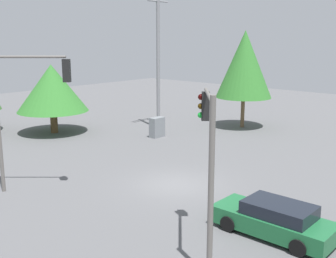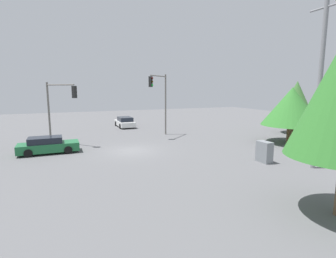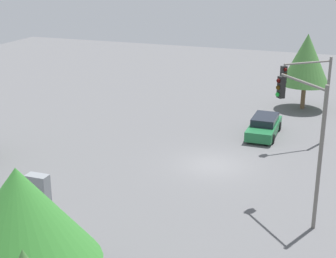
% 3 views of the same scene
% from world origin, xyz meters
% --- Properties ---
extents(ground_plane, '(80.00, 80.00, 0.00)m').
position_xyz_m(ground_plane, '(0.00, 0.00, 0.00)').
color(ground_plane, '#5B5B5E').
extents(sedan_green, '(1.91, 4.60, 1.34)m').
position_xyz_m(sedan_green, '(-1.81, -6.46, 0.64)').
color(sedan_green, '#1E6638').
rests_on(sedan_green, ground_plane).
extents(traffic_signal_main, '(2.93, 2.52, 5.76)m').
position_xyz_m(traffic_signal_main, '(-4.68, -5.40, 3.95)').
color(traffic_signal_main, slate).
rests_on(traffic_signal_main, ground_plane).
extents(traffic_signal_cross, '(2.55, 2.82, 6.72)m').
position_xyz_m(traffic_signal_cross, '(-5.39, 4.65, 4.56)').
color(traffic_signal_cross, slate).
rests_on(traffic_signal_cross, ground_plane).
extents(utility_pole_tall, '(2.20, 0.28, 11.65)m').
position_xyz_m(utility_pole_tall, '(9.29, 9.77, 6.13)').
color(utility_pole_tall, gray).
rests_on(utility_pole_tall, ground_plane).
extents(electrical_cabinet, '(1.13, 0.61, 1.49)m').
position_xyz_m(electrical_cabinet, '(6.98, 7.77, 0.75)').
color(electrical_cabinet, gray).
rests_on(electrical_cabinet, ground_plane).
extents(tree_corner, '(5.44, 5.44, 5.32)m').
position_xyz_m(tree_corner, '(2.72, 14.81, 3.50)').
color(tree_corner, brown).
rests_on(tree_corner, ground_plane).
extents(tree_behind, '(4.53, 4.53, 7.89)m').
position_xyz_m(tree_behind, '(14.32, 4.91, 5.19)').
color(tree_behind, brown).
rests_on(tree_behind, ground_plane).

